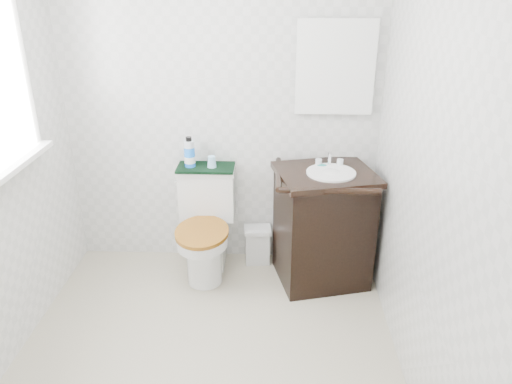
# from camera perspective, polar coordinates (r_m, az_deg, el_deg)

# --- Properties ---
(floor) EXTENTS (2.40, 2.40, 0.00)m
(floor) POSITION_cam_1_polar(r_m,az_deg,el_deg) (2.99, -5.79, -18.94)
(floor) COLOR #A29B82
(floor) RESTS_ON ground
(wall_back) EXTENTS (2.40, 0.00, 2.40)m
(wall_back) POSITION_cam_1_polar(r_m,az_deg,el_deg) (3.49, -4.01, 10.10)
(wall_back) COLOR silver
(wall_back) RESTS_ON ground
(wall_front) EXTENTS (2.40, 0.00, 2.40)m
(wall_front) POSITION_cam_1_polar(r_m,az_deg,el_deg) (1.33, -15.03, -15.82)
(wall_front) COLOR silver
(wall_front) RESTS_ON ground
(wall_right) EXTENTS (0.00, 2.40, 2.40)m
(wall_right) POSITION_cam_1_polar(r_m,az_deg,el_deg) (2.43, 19.53, 2.54)
(wall_right) COLOR silver
(wall_right) RESTS_ON ground
(mirror) EXTENTS (0.50, 0.02, 0.60)m
(mirror) POSITION_cam_1_polar(r_m,az_deg,el_deg) (3.42, 9.06, 13.86)
(mirror) COLOR silver
(mirror) RESTS_ON wall_back
(toilet) EXTENTS (0.41, 0.62, 0.76)m
(toilet) POSITION_cam_1_polar(r_m,az_deg,el_deg) (3.60, -5.73, -4.31)
(toilet) COLOR white
(toilet) RESTS_ON floor
(vanity) EXTENTS (0.74, 0.67, 0.92)m
(vanity) POSITION_cam_1_polar(r_m,az_deg,el_deg) (3.48, 7.67, -3.66)
(vanity) COLOR black
(vanity) RESTS_ON floor
(trash_bin) EXTENTS (0.21, 0.17, 0.28)m
(trash_bin) POSITION_cam_1_polar(r_m,az_deg,el_deg) (3.78, 0.17, -6.02)
(trash_bin) COLOR silver
(trash_bin) RESTS_ON floor
(towel) EXTENTS (0.40, 0.22, 0.02)m
(towel) POSITION_cam_1_polar(r_m,az_deg,el_deg) (3.53, -5.76, 2.80)
(towel) COLOR black
(towel) RESTS_ON toilet
(mouthwash_bottle) EXTENTS (0.08, 0.08, 0.22)m
(mouthwash_bottle) POSITION_cam_1_polar(r_m,az_deg,el_deg) (3.50, -7.61, 4.43)
(mouthwash_bottle) COLOR blue
(mouthwash_bottle) RESTS_ON towel
(cup) EXTENTS (0.06, 0.06, 0.08)m
(cup) POSITION_cam_1_polar(r_m,az_deg,el_deg) (3.49, -5.09, 3.48)
(cup) COLOR #97D3F7
(cup) RESTS_ON towel
(soap_bar) EXTENTS (0.08, 0.05, 0.02)m
(soap_bar) POSITION_cam_1_polar(r_m,az_deg,el_deg) (3.40, 7.52, 3.05)
(soap_bar) COLOR #18736D
(soap_bar) RESTS_ON vanity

